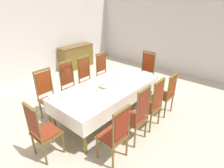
% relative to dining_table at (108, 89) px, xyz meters
% --- Properties ---
extents(ground, '(7.64, 6.98, 0.04)m').
position_rel_dining_table_xyz_m(ground, '(0.00, -0.02, -0.72)').
color(ground, beige).
extents(back_wall, '(7.64, 0.08, 3.45)m').
position_rel_dining_table_xyz_m(back_wall, '(0.00, 3.51, 1.02)').
color(back_wall, silver).
rests_on(back_wall, ground).
extents(right_wall, '(0.08, 6.98, 3.45)m').
position_rel_dining_table_xyz_m(right_wall, '(3.86, -0.02, 1.02)').
color(right_wall, silver).
rests_on(right_wall, ground).
extents(dining_table, '(2.54, 1.17, 0.77)m').
position_rel_dining_table_xyz_m(dining_table, '(0.00, 0.00, 0.00)').
color(dining_table, brown).
rests_on(dining_table, ground).
extents(tablecloth, '(2.56, 1.19, 0.32)m').
position_rel_dining_table_xyz_m(tablecloth, '(0.00, 0.00, 0.00)').
color(tablecloth, white).
rests_on(tablecloth, dining_table).
extents(chair_south_a, '(0.44, 0.42, 1.09)m').
position_rel_dining_table_xyz_m(chair_south_a, '(-0.93, -0.99, -0.14)').
color(chair_south_a, brown).
rests_on(chair_south_a, ground).
extents(chair_north_a, '(0.44, 0.42, 1.18)m').
position_rel_dining_table_xyz_m(chair_north_a, '(-0.93, 1.00, -0.11)').
color(chair_north_a, brown).
rests_on(chair_north_a, ground).
extents(chair_south_b, '(0.44, 0.42, 1.19)m').
position_rel_dining_table_xyz_m(chair_south_b, '(-0.29, -1.00, -0.11)').
color(chair_south_b, brown).
rests_on(chair_south_b, ground).
extents(chair_north_b, '(0.44, 0.42, 1.21)m').
position_rel_dining_table_xyz_m(chair_north_b, '(-0.29, 1.00, -0.10)').
color(chair_north_b, brown).
rests_on(chair_north_b, ground).
extents(chair_south_c, '(0.44, 0.42, 1.15)m').
position_rel_dining_table_xyz_m(chair_south_c, '(0.28, -0.99, -0.12)').
color(chair_south_c, brown).
rests_on(chair_south_c, ground).
extents(chair_north_c, '(0.44, 0.42, 1.20)m').
position_rel_dining_table_xyz_m(chair_north_c, '(0.28, 1.00, -0.10)').
color(chair_north_c, brown).
rests_on(chair_north_c, ground).
extents(chair_south_d, '(0.44, 0.42, 1.05)m').
position_rel_dining_table_xyz_m(chair_south_d, '(0.96, -0.99, -0.15)').
color(chair_south_d, brown).
rests_on(chair_south_d, ground).
extents(chair_north_d, '(0.44, 0.42, 1.15)m').
position_rel_dining_table_xyz_m(chair_north_d, '(0.96, 0.99, -0.12)').
color(chair_north_d, brown).
rests_on(chair_north_d, ground).
extents(chair_head_west, '(0.42, 0.44, 1.11)m').
position_rel_dining_table_xyz_m(chair_head_west, '(-1.67, -0.00, -0.14)').
color(chair_head_west, brown).
rests_on(chair_head_west, ground).
extents(chair_head_east, '(0.42, 0.44, 1.21)m').
position_rel_dining_table_xyz_m(chair_head_east, '(1.68, 0.00, -0.10)').
color(chair_head_east, brown).
rests_on(chair_head_east, ground).
extents(soup_tureen, '(0.24, 0.24, 0.20)m').
position_rel_dining_table_xyz_m(soup_tureen, '(-0.09, 0.00, 0.17)').
color(soup_tureen, white).
rests_on(soup_tureen, tablecloth).
extents(candlestick_west, '(0.07, 0.07, 0.38)m').
position_rel_dining_table_xyz_m(candlestick_west, '(-0.36, 0.00, 0.23)').
color(candlestick_west, gold).
rests_on(candlestick_west, tablecloth).
extents(candlestick_east, '(0.07, 0.07, 0.33)m').
position_rel_dining_table_xyz_m(candlestick_east, '(0.36, 0.00, 0.20)').
color(candlestick_east, gold).
rests_on(candlestick_east, tablecloth).
extents(bowl_near_left, '(0.15, 0.15, 0.04)m').
position_rel_dining_table_xyz_m(bowl_near_left, '(-0.26, 0.47, 0.09)').
color(bowl_near_left, white).
rests_on(bowl_near_left, tablecloth).
extents(bowl_near_right, '(0.15, 0.15, 0.04)m').
position_rel_dining_table_xyz_m(bowl_near_right, '(-0.75, 0.43, 0.09)').
color(bowl_near_right, white).
rests_on(bowl_near_right, tablecloth).
extents(bowl_far_left, '(0.19, 0.19, 0.05)m').
position_rel_dining_table_xyz_m(bowl_far_left, '(-1.12, 0.47, 0.10)').
color(bowl_far_left, white).
rests_on(bowl_far_left, tablecloth).
extents(spoon_primary, '(0.05, 0.18, 0.01)m').
position_rel_dining_table_xyz_m(spoon_primary, '(-0.36, 0.50, 0.08)').
color(spoon_primary, gold).
rests_on(spoon_primary, tablecloth).
extents(spoon_secondary, '(0.03, 0.18, 0.01)m').
position_rel_dining_table_xyz_m(spoon_secondary, '(-0.86, 0.45, 0.08)').
color(spoon_secondary, gold).
rests_on(spoon_secondary, tablecloth).
extents(sideboard, '(1.44, 0.48, 0.90)m').
position_rel_dining_table_xyz_m(sideboard, '(1.70, 3.19, -0.25)').
color(sideboard, brown).
rests_on(sideboard, ground).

